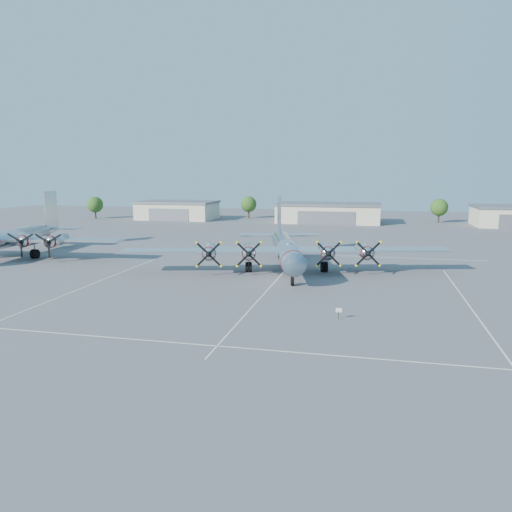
% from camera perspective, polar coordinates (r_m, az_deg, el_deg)
% --- Properties ---
extents(ground, '(260.00, 260.00, 0.00)m').
position_cam_1_polar(ground, '(61.22, 1.72, -3.46)').
color(ground, '#545456').
rests_on(ground, ground).
extents(parking_lines, '(60.00, 50.08, 0.01)m').
position_cam_1_polar(parking_lines, '(59.55, 1.39, -3.83)').
color(parking_lines, silver).
rests_on(parking_lines, ground).
extents(hangar_west, '(22.60, 14.60, 5.40)m').
position_cam_1_polar(hangar_west, '(151.87, -8.96, 5.21)').
color(hangar_west, beige).
rests_on(hangar_west, ground).
extents(hangar_center, '(28.60, 14.60, 5.40)m').
position_cam_1_polar(hangar_center, '(141.39, 8.28, 4.92)').
color(hangar_center, beige).
rests_on(hangar_center, ground).
extents(tree_far_west, '(4.80, 4.80, 6.64)m').
position_cam_1_polar(tree_far_west, '(159.35, -17.92, 5.61)').
color(tree_far_west, '#382619').
rests_on(tree_far_west, ground).
extents(tree_west, '(4.80, 4.80, 6.64)m').
position_cam_1_polar(tree_west, '(153.27, -0.85, 5.93)').
color(tree_west, '#382619').
rests_on(tree_west, ground).
extents(tree_east, '(4.80, 4.80, 6.64)m').
position_cam_1_polar(tree_east, '(147.97, 20.20, 5.23)').
color(tree_east, '#382619').
rests_on(tree_east, ground).
extents(main_bomber_b29, '(51.35, 41.09, 9.97)m').
position_cam_1_polar(main_bomber_b29, '(71.95, 3.36, -1.52)').
color(main_bomber_b29, silver).
rests_on(main_bomber_b29, ground).
extents(bomber_west, '(41.23, 30.74, 10.34)m').
position_cam_1_polar(bomber_west, '(92.44, -25.78, 0.00)').
color(bomber_west, silver).
rests_on(bomber_west, ground).
extents(info_placard, '(0.57, 0.12, 1.09)m').
position_cam_1_polar(info_placard, '(48.11, 9.43, -6.26)').
color(info_placard, black).
rests_on(info_placard, ground).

